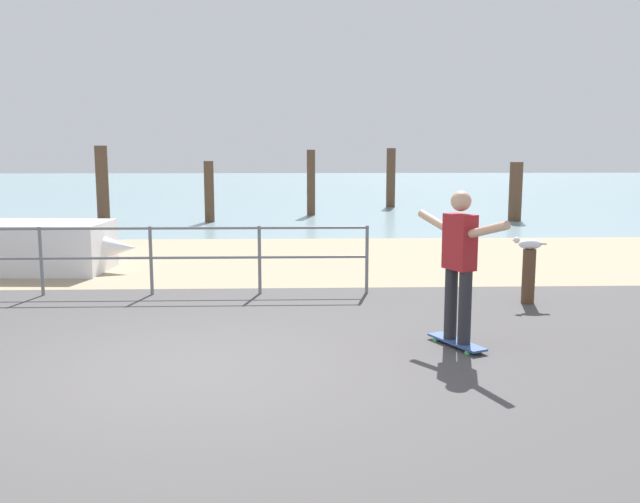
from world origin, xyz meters
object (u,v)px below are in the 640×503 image
(seagull, at_px, (529,244))
(skateboard, at_px, (457,342))
(skateboarder, at_px, (459,257))
(bollard_short, at_px, (529,277))

(seagull, bearing_deg, skateboard, -125.60)
(skateboarder, distance_m, bollard_short, 2.65)
(bollard_short, bearing_deg, skateboarder, -125.92)
(skateboard, height_order, seagull, seagull)
(bollard_short, distance_m, seagull, 0.47)
(skateboarder, height_order, seagull, skateboarder)
(skateboard, height_order, skateboarder, skateboarder)
(skateboard, xyz_separation_m, bollard_short, (1.51, 2.09, 0.33))
(bollard_short, height_order, seagull, seagull)
(skateboarder, height_order, bollard_short, skateboarder)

